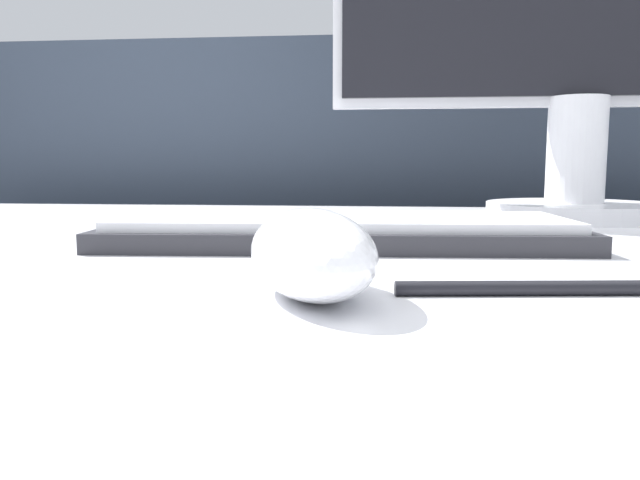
# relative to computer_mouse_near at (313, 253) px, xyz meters

# --- Properties ---
(partition_panel) EXTENTS (5.00, 0.03, 1.06)m
(partition_panel) POSITION_rel_computer_mouse_near_xyz_m (-0.00, 0.80, -0.27)
(partition_panel) COLOR #333D4C
(partition_panel) RESTS_ON ground_plane
(computer_mouse_near) EXTENTS (0.10, 0.13, 0.05)m
(computer_mouse_near) POSITION_rel_computer_mouse_near_xyz_m (0.00, 0.00, 0.00)
(computer_mouse_near) COLOR white
(computer_mouse_near) RESTS_ON desk
(keyboard) EXTENTS (0.40, 0.16, 0.02)m
(keyboard) POSITION_rel_computer_mouse_near_xyz_m (-0.00, 0.21, -0.01)
(keyboard) COLOR #28282D
(keyboard) RESTS_ON desk
(pen) EXTENTS (0.13, 0.02, 0.01)m
(pen) POSITION_rel_computer_mouse_near_xyz_m (0.11, 0.02, -0.02)
(pen) COLOR black
(pen) RESTS_ON desk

